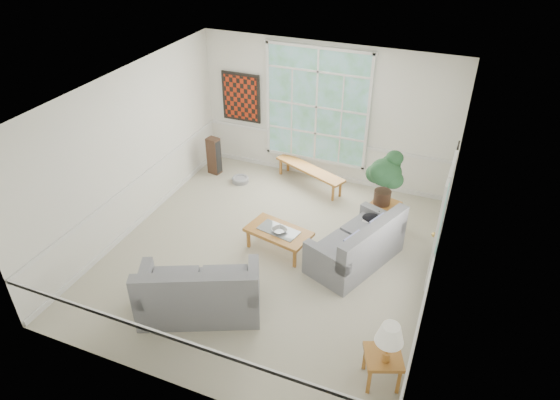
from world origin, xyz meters
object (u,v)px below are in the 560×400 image
Objects in this scene: loveseat_front at (199,285)px; side_table at (382,368)px; end_table at (384,214)px; coffee_table at (279,240)px; loveseat_right at (356,240)px.

loveseat_front reaches higher than side_table.
side_table is (2.86, -0.25, -0.25)m from loveseat_front.
coffee_table is at bearing -136.91° from end_table.
loveseat_front reaches higher than loveseat_right.
side_table is (0.74, -3.55, -0.00)m from end_table.
end_table reaches higher than side_table.
end_table is at bearing 55.07° from coffee_table.
loveseat_right is 3.50× the size of end_table.
coffee_table is 2.15m from end_table.
loveseat_right is 3.55× the size of side_table.
end_table is (0.23, 1.27, -0.22)m from loveseat_right.
coffee_table is (0.55, 1.82, -0.28)m from loveseat_front.
loveseat_front is 3.73× the size of side_table.
side_table is (2.32, -2.08, 0.03)m from coffee_table.
loveseat_front is at bearing -94.75° from coffee_table.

